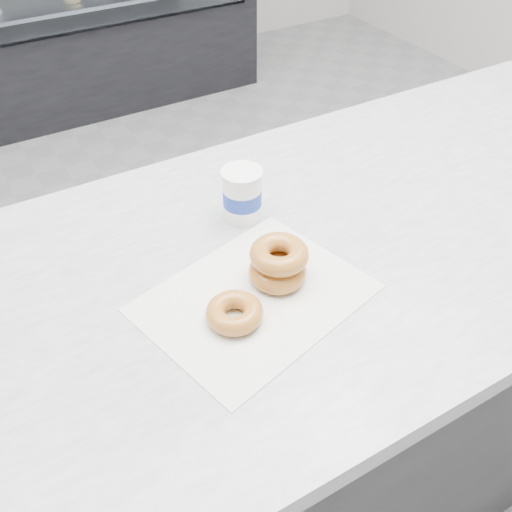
{
  "coord_description": "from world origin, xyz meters",
  "views": [
    {
      "loc": [
        -0.54,
        -1.22,
        1.54
      ],
      "look_at": [
        -0.21,
        -0.64,
        0.96
      ],
      "focal_mm": 40.0,
      "sensor_mm": 36.0,
      "label": 1
    }
  ],
  "objects_px": {
    "counter": "(322,380)",
    "donut_stack": "(278,263)",
    "display_case": "(31,19)",
    "donut_single": "(234,313)",
    "coffee_cup": "(242,194)"
  },
  "relations": [
    {
      "from": "donut_single",
      "to": "donut_stack",
      "type": "height_order",
      "value": "donut_stack"
    },
    {
      "from": "display_case",
      "to": "coffee_cup",
      "type": "xyz_separation_m",
      "value": [
        -0.14,
        -2.6,
        0.46
      ]
    },
    {
      "from": "counter",
      "to": "display_case",
      "type": "bearing_deg",
      "value": 90.0
    },
    {
      "from": "coffee_cup",
      "to": "donut_stack",
      "type": "bearing_deg",
      "value": -108.32
    },
    {
      "from": "counter",
      "to": "donut_stack",
      "type": "bearing_deg",
      "value": -162.38
    },
    {
      "from": "donut_stack",
      "to": "counter",
      "type": "bearing_deg",
      "value": 17.62
    },
    {
      "from": "donut_single",
      "to": "display_case",
      "type": "bearing_deg",
      "value": 84.43
    },
    {
      "from": "display_case",
      "to": "coffee_cup",
      "type": "height_order",
      "value": "display_case"
    },
    {
      "from": "display_case",
      "to": "donut_single",
      "type": "bearing_deg",
      "value": -95.57
    },
    {
      "from": "counter",
      "to": "donut_stack",
      "type": "distance_m",
      "value": 0.51
    },
    {
      "from": "donut_single",
      "to": "coffee_cup",
      "type": "distance_m",
      "value": 0.26
    },
    {
      "from": "counter",
      "to": "coffee_cup",
      "type": "relative_size",
      "value": 30.42
    },
    {
      "from": "display_case",
      "to": "donut_single",
      "type": "height_order",
      "value": "display_case"
    },
    {
      "from": "display_case",
      "to": "donut_single",
      "type": "xyz_separation_m",
      "value": [
        -0.27,
        -2.82,
        0.43
      ]
    },
    {
      "from": "counter",
      "to": "donut_single",
      "type": "xyz_separation_m",
      "value": [
        -0.27,
        -0.1,
        0.47
      ]
    }
  ]
}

